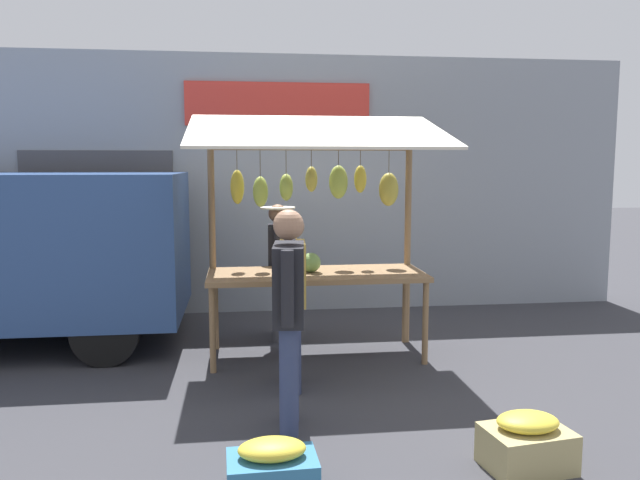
{
  "coord_description": "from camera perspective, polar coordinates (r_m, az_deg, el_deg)",
  "views": [
    {
      "loc": [
        0.76,
        6.29,
        1.99
      ],
      "look_at": [
        0.0,
        0.3,
        1.25
      ],
      "focal_mm": 35.35,
      "sensor_mm": 36.0,
      "label": 1
    }
  ],
  "objects": [
    {
      "name": "vendor_with_sunhat",
      "position": [
        7.14,
        -3.82,
        -1.89
      ],
      "size": [
        0.4,
        0.67,
        1.53
      ],
      "rotation": [
        0.0,
        0.0,
        1.52
      ],
      "color": "#4C4C51",
      "rests_on": "ground"
    },
    {
      "name": "market_stall",
      "position": [
        6.41,
        -0.29,
        3.1
      ],
      "size": [
        2.5,
        1.46,
        2.5
      ],
      "color": "olive",
      "rests_on": "ground"
    },
    {
      "name": "street_backdrop",
      "position": [
        8.52,
        -2.48,
        5.01
      ],
      "size": [
        9.0,
        0.3,
        3.4
      ],
      "color": "#8C939E",
      "rests_on": "ground"
    },
    {
      "name": "produce_crate_side",
      "position": [
        4.03,
        -4.35,
        -20.07
      ],
      "size": [
        0.55,
        0.37,
        0.35
      ],
      "color": "teal",
      "rests_on": "ground"
    },
    {
      "name": "produce_crate_near",
      "position": [
        4.52,
        18.22,
        -17.07
      ],
      "size": [
        0.59,
        0.48,
        0.38
      ],
      "color": "tan",
      "rests_on": "ground"
    },
    {
      "name": "shopper_in_grey_tee",
      "position": [
        5.51,
        -2.49,
        -4.56
      ],
      "size": [
        0.25,
        0.67,
        1.55
      ],
      "rotation": [
        0.0,
        0.0,
        -1.64
      ],
      "color": "navy",
      "rests_on": "ground"
    },
    {
      "name": "ground_plane",
      "position": [
        6.64,
        -0.33,
        -10.45
      ],
      "size": [
        40.0,
        40.0,
        0.0
      ],
      "primitive_type": "plane",
      "color": "#38383D"
    },
    {
      "name": "shopper_in_striped_shirt",
      "position": [
        4.67,
        -2.83,
        -5.77
      ],
      "size": [
        0.27,
        0.7,
        1.66
      ],
      "rotation": [
        0.0,
        0.0,
        -1.68
      ],
      "color": "navy",
      "rests_on": "ground"
    }
  ]
}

